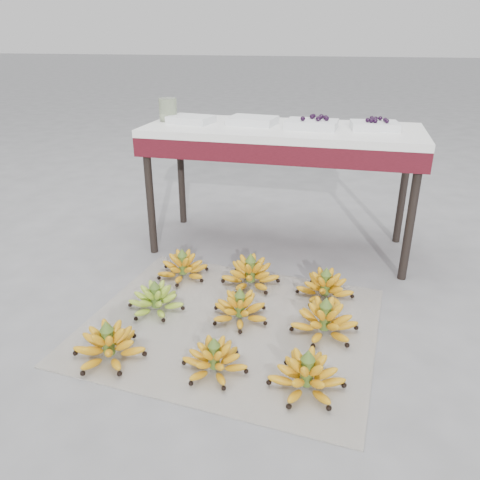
% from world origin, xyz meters
% --- Properties ---
extents(ground, '(60.00, 60.00, 0.00)m').
position_xyz_m(ground, '(0.00, 0.00, 0.00)').
color(ground, slate).
rests_on(ground, ground).
extents(newspaper_mat, '(1.34, 1.16, 0.01)m').
position_xyz_m(newspaper_mat, '(0.05, -0.04, 0.00)').
color(newspaper_mat, silver).
rests_on(newspaper_mat, ground).
extents(bunch_front_left, '(0.32, 0.32, 0.17)m').
position_xyz_m(bunch_front_left, '(-0.36, -0.38, 0.06)').
color(bunch_front_left, '#ECAA05').
rests_on(bunch_front_left, newspaper_mat).
extents(bunch_front_center, '(0.32, 0.32, 0.15)m').
position_xyz_m(bunch_front_center, '(0.07, -0.36, 0.06)').
color(bunch_front_center, '#ECAA05').
rests_on(bunch_front_center, newspaper_mat).
extents(bunch_front_right, '(0.28, 0.28, 0.17)m').
position_xyz_m(bunch_front_right, '(0.42, -0.37, 0.06)').
color(bunch_front_right, '#ECAA05').
rests_on(bunch_front_right, newspaper_mat).
extents(bunch_mid_left, '(0.27, 0.27, 0.16)m').
position_xyz_m(bunch_mid_left, '(-0.32, -0.01, 0.06)').
color(bunch_mid_left, '#78AD2F').
rests_on(bunch_mid_left, newspaper_mat).
extents(bunch_mid_center, '(0.33, 0.33, 0.16)m').
position_xyz_m(bunch_mid_center, '(0.07, 0.01, 0.06)').
color(bunch_mid_center, '#ECAA05').
rests_on(bunch_mid_center, newspaper_mat).
extents(bunch_mid_right, '(0.29, 0.29, 0.18)m').
position_xyz_m(bunch_mid_right, '(0.45, -0.01, 0.07)').
color(bunch_mid_right, '#ECAA05').
rests_on(bunch_mid_right, newspaper_mat).
extents(bunch_back_left, '(0.32, 0.32, 0.16)m').
position_xyz_m(bunch_back_left, '(-0.32, 0.33, 0.06)').
color(bunch_back_left, '#ECAA05').
rests_on(bunch_back_left, newspaper_mat).
extents(bunch_back_center, '(0.34, 0.34, 0.18)m').
position_xyz_m(bunch_back_center, '(0.05, 0.34, 0.07)').
color(bunch_back_center, '#ECAA05').
rests_on(bunch_back_center, newspaper_mat).
extents(bunch_back_right, '(0.29, 0.29, 0.17)m').
position_xyz_m(bunch_back_right, '(0.43, 0.29, 0.06)').
color(bunch_back_right, '#ECAA05').
rests_on(bunch_back_right, newspaper_mat).
extents(vendor_table, '(1.51, 0.61, 0.73)m').
position_xyz_m(vendor_table, '(0.11, 0.85, 0.64)').
color(vendor_table, black).
rests_on(vendor_table, ground).
extents(tray_far_left, '(0.27, 0.21, 0.04)m').
position_xyz_m(tray_far_left, '(-0.42, 0.85, 0.75)').
color(tray_far_left, silver).
rests_on(tray_far_left, vendor_table).
extents(tray_left, '(0.28, 0.22, 0.04)m').
position_xyz_m(tray_left, '(-0.07, 0.88, 0.75)').
color(tray_left, silver).
rests_on(tray_left, vendor_table).
extents(tray_right, '(0.28, 0.21, 0.07)m').
position_xyz_m(tray_right, '(0.27, 0.83, 0.75)').
color(tray_right, silver).
rests_on(tray_right, vendor_table).
extents(tray_far_right, '(0.26, 0.21, 0.06)m').
position_xyz_m(tray_far_right, '(0.60, 0.89, 0.75)').
color(tray_far_right, silver).
rests_on(tray_far_right, vendor_table).
extents(glass_jar, '(0.12, 0.12, 0.13)m').
position_xyz_m(glass_jar, '(-0.57, 0.87, 0.79)').
color(glass_jar, beige).
rests_on(glass_jar, vendor_table).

